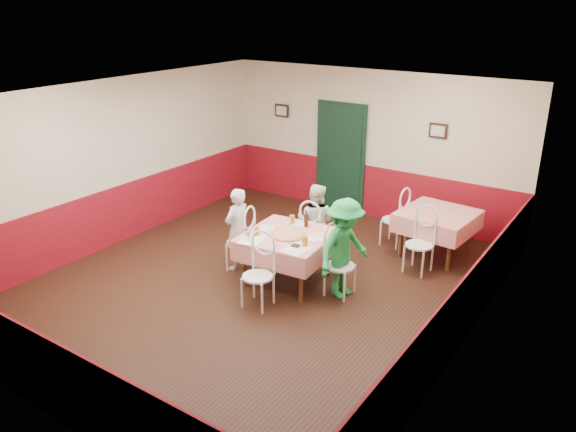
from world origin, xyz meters
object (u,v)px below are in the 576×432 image
Objects in this scene: chair_near at (258,277)px; wallet at (296,246)px; main_table at (288,258)px; pizza at (287,234)px; diner_far at (315,222)px; chair_second_b at (419,245)px; second_table at (436,234)px; chair_far at (314,234)px; beer_bottle at (306,219)px; chair_right at (340,266)px; diner_right at (344,249)px; chair_second_a at (394,220)px; diner_left at (237,229)px; glass_a at (257,231)px; glass_c at (292,220)px; chair_left at (240,242)px; glass_b at (305,241)px.

wallet is at bearing 59.14° from chair_near.
wallet is (0.33, -0.29, 0.40)m from main_table.
diner_far reaches higher than pizza.
chair_second_b reaches higher than pizza.
chair_second_b is at bearing -90.00° from second_table.
chair_far is 0.63m from beer_bottle.
diner_right reaches higher than chair_right.
chair_second_a is (-0.10, 2.06, 0.00)m from chair_right.
diner_left reaches higher than chair_right.
glass_a is (-0.43, 0.56, 0.37)m from chair_near.
chair_right and chair_second_a have the same top height.
main_table is 0.61m from glass_c.
chair_near reaches higher than wallet.
second_table is 8.79× the size of glass_a.
diner_far is (-0.92, 0.82, 0.19)m from chair_right.
chair_second_a is at bearing 68.33° from beer_bottle.
chair_near and chair_second_b have the same top height.
second_table is at bearing 58.17° from chair_near.
diner_left is (-1.22, 0.21, -0.11)m from wallet.
chair_near is 1.30m from glass_c.
beer_bottle is (0.91, 0.47, 0.43)m from chair_left.
main_table is 0.83× the size of diner_right.
second_table is 2.31m from beer_bottle.
glass_a is 0.88× the size of glass_c.
pizza is 0.95m from diner_far.
chair_second_a is 2.48m from wallet.
chair_left is (-2.35, -2.21, 0.08)m from second_table.
chair_second_a is at bearing 82.18° from glass_b.
wallet is at bearing 123.77° from chair_right.
diner_left is (-0.72, -0.44, -0.17)m from glass_c.
glass_a is 0.80m from beer_bottle.
second_table is 3.08m from glass_a.
diner_right is (0.97, -0.77, 0.28)m from chair_far.
glass_c reaches higher than main_table.
pizza is 0.37× the size of diner_left.
chair_right is 0.63m from glass_b.
diner_right reaches higher than glass_a.
glass_a is at bearing 120.75° from chair_near.
diner_right is at bearing 83.94° from chair_left.
second_table is at bearing 122.29° from chair_left.
chair_second_a is at bearing 133.17° from chair_left.
pizza is at bearing 98.33° from diner_left.
chair_near is 1.26m from diner_left.
diner_left is (-0.90, -0.08, 0.28)m from main_table.
chair_second_b is at bearing 43.82° from pizza.
main_table is at bearing 110.47° from pizza.
beer_bottle is 2.20× the size of wallet.
chair_left is 0.70× the size of diner_far.
glass_b is at bearing 131.17° from diner_right.
diner_far is (-0.50, 1.10, -0.19)m from glass_b.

